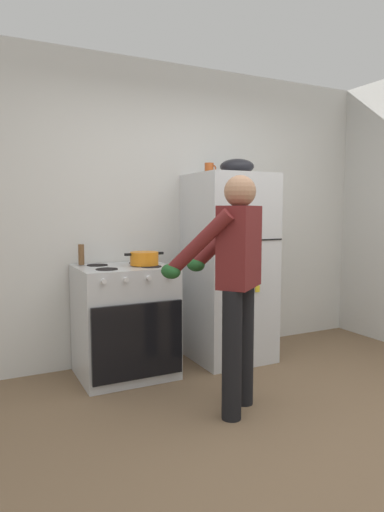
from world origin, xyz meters
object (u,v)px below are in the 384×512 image
at_px(pepper_mill, 81,255).
at_px(mixing_bowl, 237,167).
at_px(stove_range, 125,321).
at_px(person_cook, 234,272).
at_px(refrigerator, 229,268).
at_px(coffee_mug, 209,168).
at_px(red_pot, 144,258).

xyz_separation_m(pepper_mill, mixing_bowl, (1.38, -0.20, 0.76)).
distance_m(stove_range, person_cook, 1.17).
relative_size(stove_range, mixing_bowl, 2.99).
relative_size(person_cook, mixing_bowl, 5.19).
distance_m(refrigerator, stove_range, 1.07).
distance_m(person_cook, mixing_bowl, 1.41).
height_order(refrigerator, coffee_mug, coffee_mug).
height_order(person_cook, mixing_bowl, mixing_bowl).
xyz_separation_m(person_cook, mixing_bowl, (0.62, 0.97, 0.81)).
bearing_deg(coffee_mug, mixing_bowl, -10.99).
xyz_separation_m(stove_range, mixing_bowl, (1.08, 0.01, 1.31)).
height_order(refrigerator, red_pot, refrigerator).
bearing_deg(coffee_mug, person_cook, -109.82).
distance_m(refrigerator, person_cook, 1.12).
xyz_separation_m(coffee_mug, pepper_mill, (-1.12, 0.15, -0.74)).
relative_size(refrigerator, pepper_mill, 10.02).
height_order(stove_range, pepper_mill, pepper_mill).
bearing_deg(refrigerator, pepper_mill, 171.23).
relative_size(refrigerator, mixing_bowl, 5.50).
bearing_deg(mixing_bowl, red_pot, -176.89).
distance_m(red_pot, pepper_mill, 0.52).
xyz_separation_m(person_cook, coffee_mug, (0.37, 1.02, 0.79)).
relative_size(refrigerator, person_cook, 1.06).
distance_m(stove_range, coffee_mug, 1.53).
xyz_separation_m(refrigerator, mixing_bowl, (0.08, 0.00, 0.92)).
distance_m(person_cook, red_pot, 0.96).
bearing_deg(person_cook, pepper_mill, 122.87).
distance_m(stove_range, pepper_mill, 0.66).
bearing_deg(coffee_mug, stove_range, -175.80).
height_order(stove_range, red_pot, red_pot).
height_order(refrigerator, pepper_mill, refrigerator).
distance_m(red_pot, coffee_mug, 1.02).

